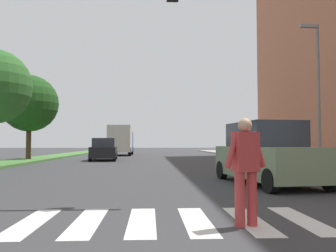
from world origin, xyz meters
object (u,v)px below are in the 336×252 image
at_px(sedan_midblock, 104,150).
at_px(tree_distant, 29,103).
at_px(suv_crossing, 267,155).
at_px(truck_box_delivery, 121,140).
at_px(pedestrian_performer, 246,166).
at_px(street_lamp_right, 317,81).

bearing_deg(sedan_midblock, tree_distant, -177.92).
relative_size(suv_crossing, truck_box_delivery, 0.78).
height_order(sedan_midblock, truck_box_delivery, truck_box_delivery).
relative_size(pedestrian_performer, suv_crossing, 0.35).
height_order(tree_distant, sedan_midblock, tree_distant).
bearing_deg(sedan_midblock, truck_box_delivery, 88.07).
bearing_deg(pedestrian_performer, street_lamp_right, 59.32).
relative_size(pedestrian_performer, truck_box_delivery, 0.27).
bearing_deg(street_lamp_right, sedan_midblock, 145.25).
relative_size(street_lamp_right, pedestrian_performer, 4.44).
bearing_deg(suv_crossing, street_lamp_right, 53.41).
xyz_separation_m(pedestrian_performer, suv_crossing, (2.22, 5.48, -0.00)).
xyz_separation_m(pedestrian_performer, truck_box_delivery, (-4.60, 31.63, 0.70)).
relative_size(pedestrian_performer, sedan_midblock, 0.36).
xyz_separation_m(tree_distant, suv_crossing, (12.71, -15.23, -3.32)).
bearing_deg(suv_crossing, pedestrian_performer, -112.06).
height_order(pedestrian_performer, suv_crossing, suv_crossing).
height_order(suv_crossing, sedan_midblock, suv_crossing).
height_order(street_lamp_right, truck_box_delivery, street_lamp_right).
relative_size(suv_crossing, sedan_midblock, 1.04).
distance_m(tree_distant, truck_box_delivery, 12.68).
distance_m(pedestrian_performer, truck_box_delivery, 31.97).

